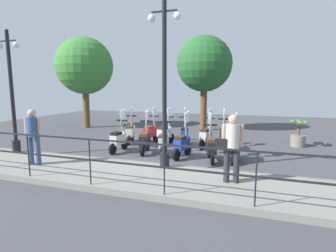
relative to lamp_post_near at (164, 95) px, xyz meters
name	(u,v)px	position (x,y,z in m)	size (l,w,h in m)	color
ground_plane	(179,151)	(2.40, 0.27, -2.15)	(28.00, 28.00, 0.00)	#424247
promenade_walkway	(145,177)	(-0.75, 0.27, -2.08)	(2.20, 20.00, 0.15)	gray
fence_railing	(125,155)	(-1.80, 0.27, -1.24)	(0.04, 16.03, 1.07)	black
lamp_post_near	(164,95)	(0.00, 0.00, 0.00)	(0.26, 0.90, 4.50)	black
lamp_post_far	(12,100)	(0.00, 5.38, -0.21)	(0.26, 0.90, 4.05)	black
pedestrian_with_bag	(231,143)	(-0.64, -1.85, -1.07)	(0.36, 0.64, 1.59)	#28282D
pedestrian_distant	(33,133)	(-0.96, 3.61, -1.07)	(0.38, 0.48, 1.59)	#384C70
tree_large	(84,66)	(6.31, 7.04, 1.39)	(3.23, 3.23, 5.18)	brown
tree_distant	(204,64)	(7.50, 0.36, 1.40)	(2.96, 2.96, 5.06)	brown
potted_palm	(298,135)	(4.73, -4.01, -1.71)	(1.06, 0.66, 1.05)	slate
scooter_near_0	(234,147)	(1.68, -1.76, -1.67)	(1.23, 0.44, 1.54)	black
scooter_near_1	(211,146)	(1.49, -1.04, -1.67)	(1.20, 0.53, 1.54)	black
scooter_near_2	(182,144)	(1.60, -0.07, -1.67)	(1.22, 0.49, 1.54)	black
scooter_near_3	(164,141)	(1.74, 0.63, -1.67)	(1.22, 0.49, 1.54)	black
scooter_near_4	(145,140)	(1.76, 1.35, -1.67)	(1.22, 0.48, 1.54)	black
scooter_near_5	(119,139)	(1.64, 2.35, -1.67)	(1.23, 0.44, 1.54)	black
scooter_far_0	(224,137)	(3.29, -1.25, -1.67)	(1.22, 0.49, 1.54)	black
scooter_far_1	(206,135)	(3.35, -0.56, -1.67)	(1.22, 0.49, 1.54)	black
scooter_far_2	(185,134)	(3.44, 0.34, -1.67)	(1.22, 0.50, 1.54)	black
scooter_far_3	(165,133)	(3.38, 1.16, -1.67)	(1.20, 0.55, 1.54)	black
scooter_far_4	(151,132)	(3.40, 1.80, -1.67)	(1.23, 0.47, 1.54)	black
scooter_far_5	(130,132)	(3.18, 2.64, -1.67)	(1.20, 0.53, 1.54)	black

